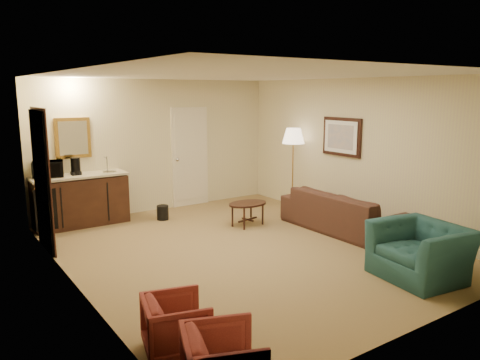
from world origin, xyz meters
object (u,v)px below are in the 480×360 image
(floor_lamp, at_px, (293,169))
(waste_bin, at_px, (163,213))
(coffee_table, at_px, (248,214))
(microwave, at_px, (48,167))
(coffee_maker, at_px, (76,166))
(wetbar_cabinet, at_px, (81,200))
(sofa, at_px, (345,205))
(teal_armchair, at_px, (421,243))
(rose_chair_near, at_px, (176,322))

(floor_lamp, xyz_separation_m, waste_bin, (-2.50, 0.79, -0.70))
(coffee_table, bearing_deg, microwave, 148.60)
(waste_bin, relative_size, coffee_maker, 0.89)
(coffee_table, relative_size, waste_bin, 2.70)
(coffee_maker, bearing_deg, wetbar_cabinet, 2.55)
(sofa, xyz_separation_m, teal_armchair, (-0.73, -1.98, 0.02))
(rose_chair_near, relative_size, coffee_table, 0.80)
(rose_chair_near, distance_m, floor_lamp, 5.57)
(floor_lamp, bearing_deg, sofa, -98.60)
(coffee_table, xyz_separation_m, coffee_maker, (-2.49, 1.73, 0.86))
(wetbar_cabinet, distance_m, sofa, 4.65)
(coffee_table, height_order, waste_bin, coffee_table)
(wetbar_cabinet, xyz_separation_m, coffee_table, (2.44, -1.72, -0.25))
(waste_bin, bearing_deg, wetbar_cabinet, 159.71)
(wetbar_cabinet, xyz_separation_m, sofa, (3.60, -2.94, -0.00))
(teal_armchair, xyz_separation_m, coffee_maker, (-2.92, 4.93, 0.60))
(floor_lamp, relative_size, coffee_maker, 5.45)
(sofa, height_order, coffee_maker, coffee_maker)
(wetbar_cabinet, relative_size, floor_lamp, 0.99)
(rose_chair_near, height_order, coffee_table, rose_chair_near)
(sofa, xyz_separation_m, waste_bin, (-2.25, 2.44, -0.32))
(microwave, bearing_deg, teal_armchair, -41.66)
(teal_armchair, height_order, rose_chair_near, teal_armchair)
(rose_chair_near, relative_size, coffee_maker, 1.91)
(coffee_table, height_order, coffee_maker, coffee_maker)
(wetbar_cabinet, relative_size, rose_chair_near, 2.81)
(rose_chair_near, height_order, floor_lamp, floor_lamp)
(rose_chair_near, distance_m, coffee_maker, 4.81)
(microwave, bearing_deg, coffee_table, -17.12)
(rose_chair_near, bearing_deg, floor_lamp, -36.55)
(teal_armchair, bearing_deg, wetbar_cabinet, -142.09)
(sofa, relative_size, coffee_table, 3.19)
(sofa, xyz_separation_m, floor_lamp, (0.25, 1.65, 0.38))
(rose_chair_near, bearing_deg, sofa, -51.36)
(sofa, distance_m, waste_bin, 3.33)
(coffee_table, relative_size, floor_lamp, 0.44)
(waste_bin, xyz_separation_m, microwave, (-1.85, 0.57, 0.95))
(rose_chair_near, xyz_separation_m, coffee_table, (2.94, 3.00, -0.08))
(coffee_maker, bearing_deg, rose_chair_near, -82.10)
(wetbar_cabinet, height_order, waste_bin, wetbar_cabinet)
(teal_armchair, bearing_deg, sofa, 167.50)
(teal_armchair, height_order, floor_lamp, floor_lamp)
(sofa, bearing_deg, waste_bin, 42.46)
(sofa, bearing_deg, microwave, 53.49)
(teal_armchair, height_order, microwave, microwave)
(rose_chair_near, relative_size, floor_lamp, 0.35)
(floor_lamp, xyz_separation_m, microwave, (-4.35, 1.36, 0.26))
(waste_bin, distance_m, microwave, 2.16)
(sofa, distance_m, rose_chair_near, 4.47)
(coffee_table, distance_m, microwave, 3.55)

